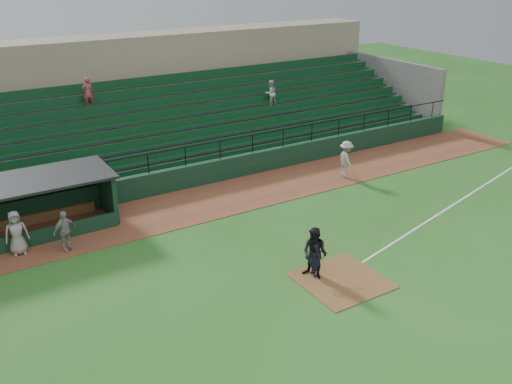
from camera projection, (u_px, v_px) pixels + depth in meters
ground at (324, 269)px, 21.32m from camera, size 90.00×90.00×0.00m
warning_track at (224, 198)px, 27.59m from camera, size 40.00×4.00×0.03m
home_plate_dirt at (341, 280)px, 20.53m from camera, size 3.00×3.00×0.03m
foul_line at (443, 211)px, 26.14m from camera, size 17.49×4.44×0.01m
stadium_structure at (156, 115)px, 33.33m from camera, size 38.00×13.08×6.40m
dugout at (4, 205)px, 23.58m from camera, size 8.90×3.20×2.42m
batter_at_plate at (315, 255)px, 20.54m from camera, size 1.08×0.73×1.74m
umpire at (315, 253)px, 20.38m from camera, size 1.11×1.21×2.01m
runner at (346, 159)px, 29.81m from camera, size 1.06×1.45×2.01m
dugout_player_a at (65, 231)px, 22.29m from camera, size 1.09×0.73×1.72m
dugout_player_b at (16, 233)px, 22.02m from camera, size 0.93×0.62×1.85m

